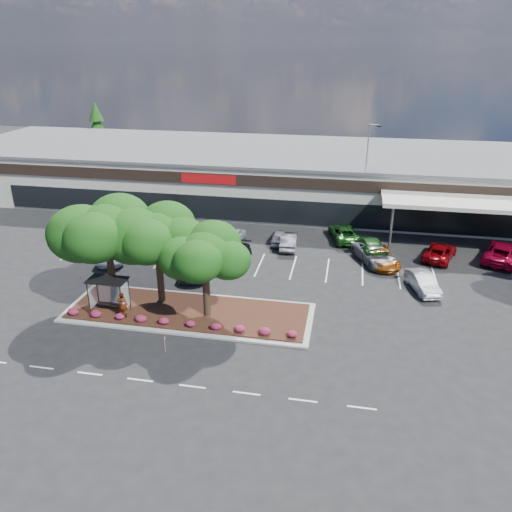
% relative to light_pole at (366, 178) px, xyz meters
% --- Properties ---
extents(ground, '(160.00, 160.00, 0.00)m').
position_rel_light_pole_xyz_m(ground, '(-10.53, -27.84, -4.65)').
color(ground, black).
rests_on(ground, ground).
extents(retail_store, '(80.40, 25.20, 6.25)m').
position_rel_light_pole_xyz_m(retail_store, '(-10.47, 6.07, -1.50)').
color(retail_store, beige).
rests_on(retail_store, ground).
extents(landscape_island, '(18.00, 6.00, 0.26)m').
position_rel_light_pole_xyz_m(landscape_island, '(-12.53, -23.84, -4.53)').
color(landscape_island, '#989893').
rests_on(landscape_island, ground).
extents(lane_markings, '(33.12, 20.06, 0.01)m').
position_rel_light_pole_xyz_m(lane_markings, '(-10.67, -17.41, -4.65)').
color(lane_markings, silver).
rests_on(lane_markings, ground).
extents(shrub_row, '(17.00, 0.80, 0.50)m').
position_rel_light_pole_xyz_m(shrub_row, '(-12.53, -25.94, -4.14)').
color(shrub_row, maroon).
rests_on(shrub_row, landscape_island).
extents(bus_shelter, '(2.75, 1.55, 2.59)m').
position_rel_light_pole_xyz_m(bus_shelter, '(-18.03, -24.89, -2.35)').
color(bus_shelter, black).
rests_on(bus_shelter, landscape_island).
extents(island_tree_west, '(7.20, 7.20, 7.89)m').
position_rel_light_pole_xyz_m(island_tree_west, '(-18.53, -23.34, -0.45)').
color(island_tree_west, '#193B0E').
rests_on(island_tree_west, landscape_island).
extents(island_tree_mid, '(6.60, 6.60, 7.32)m').
position_rel_light_pole_xyz_m(island_tree_mid, '(-15.03, -22.64, -0.73)').
color(island_tree_mid, '#193B0E').
rests_on(island_tree_mid, landscape_island).
extents(island_tree_east, '(5.80, 5.80, 6.50)m').
position_rel_light_pole_xyz_m(island_tree_east, '(-11.03, -24.14, -1.14)').
color(island_tree_east, '#193B0E').
rests_on(island_tree_east, landscape_island).
extents(conifer_north_west, '(4.40, 4.40, 10.00)m').
position_rel_light_pole_xyz_m(conifer_north_west, '(-40.53, 18.16, 0.35)').
color(conifer_north_west, '#193B0E').
rests_on(conifer_north_west, ground).
extents(person_waiting, '(0.78, 0.60, 1.92)m').
position_rel_light_pole_xyz_m(person_waiting, '(-16.78, -25.58, -3.44)').
color(person_waiting, '#594C47').
rests_on(person_waiting, landscape_island).
extents(light_pole, '(1.43, 0.62, 10.46)m').
position_rel_light_pole_xyz_m(light_pole, '(0.00, 0.00, 0.00)').
color(light_pole, '#989893').
rests_on(light_pole, ground).
extents(survey_stake, '(0.07, 0.14, 1.14)m').
position_rel_light_pole_xyz_m(survey_stake, '(-12.47, -28.84, -3.93)').
color(survey_stake, '#9F7E53').
rests_on(survey_stake, ground).
extents(car_0, '(3.74, 5.64, 1.44)m').
position_rel_light_pole_xyz_m(car_0, '(-22.37, -15.76, -3.93)').
color(car_0, silver).
rests_on(car_0, ground).
extents(car_1, '(3.25, 5.25, 1.35)m').
position_rel_light_pole_xyz_m(car_1, '(-22.34, -12.79, -3.98)').
color(car_1, brown).
rests_on(car_1, ground).
extents(car_2, '(3.63, 6.32, 1.72)m').
position_rel_light_pole_xyz_m(car_2, '(-14.32, -16.75, -3.79)').
color(car_2, '#4D4C53').
rests_on(car_2, ground).
extents(car_3, '(3.88, 5.53, 1.49)m').
position_rel_light_pole_xyz_m(car_3, '(-15.51, -12.20, -3.91)').
color(car_3, '#9DA1A8').
rests_on(car_3, ground).
extents(car_4, '(2.27, 5.20, 1.49)m').
position_rel_light_pole_xyz_m(car_4, '(-11.13, -14.69, -3.91)').
color(car_4, black).
rests_on(car_4, ground).
extents(car_6, '(4.59, 6.02, 1.52)m').
position_rel_light_pole_xyz_m(car_6, '(1.02, -11.90, -3.89)').
color(car_6, slate).
rests_on(car_6, ground).
extents(car_7, '(3.53, 5.43, 1.39)m').
position_rel_light_pole_xyz_m(car_7, '(1.56, -12.27, -3.96)').
color(car_7, '#7E390A').
rests_on(car_7, ground).
extents(car_8, '(2.65, 4.53, 1.41)m').
position_rel_light_pole_xyz_m(car_8, '(4.60, -16.77, -3.95)').
color(car_8, '#9BA0A7').
rests_on(car_8, ground).
extents(car_9, '(2.53, 4.58, 1.48)m').
position_rel_light_pole_xyz_m(car_9, '(-21.20, -5.97, -3.92)').
color(car_9, black).
rests_on(car_9, ground).
extents(car_11, '(1.94, 4.13, 1.37)m').
position_rel_light_pole_xyz_m(car_11, '(-12.50, -9.39, -3.97)').
color(car_11, '#B1B8BF').
rests_on(car_11, ground).
extents(car_12, '(1.71, 3.95, 1.33)m').
position_rel_light_pole_xyz_m(car_12, '(-8.04, -8.90, -3.99)').
color(car_12, slate).
rests_on(car_12, ground).
extents(car_13, '(1.81, 4.43, 1.43)m').
position_rel_light_pole_xyz_m(car_13, '(-7.03, -9.84, -3.94)').
color(car_13, '#525158').
rests_on(car_13, ground).
extents(car_14, '(3.47, 6.12, 1.67)m').
position_rel_light_pole_xyz_m(car_14, '(0.61, -10.16, -3.82)').
color(car_14, '#1A451C').
rests_on(car_14, ground).
extents(car_15, '(3.60, 5.62, 1.44)m').
position_rel_light_pole_xyz_m(car_15, '(-1.89, -6.76, -3.93)').
color(car_15, '#195018').
rests_on(car_15, ground).
extents(car_16, '(3.86, 5.44, 1.38)m').
position_rel_light_pole_xyz_m(car_16, '(6.83, -9.95, -3.97)').
color(car_16, maroon).
rests_on(car_16, ground).
extents(car_17, '(4.94, 6.64, 1.67)m').
position_rel_light_pole_xyz_m(car_17, '(12.35, -9.41, -3.82)').
color(car_17, maroon).
rests_on(car_17, ground).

